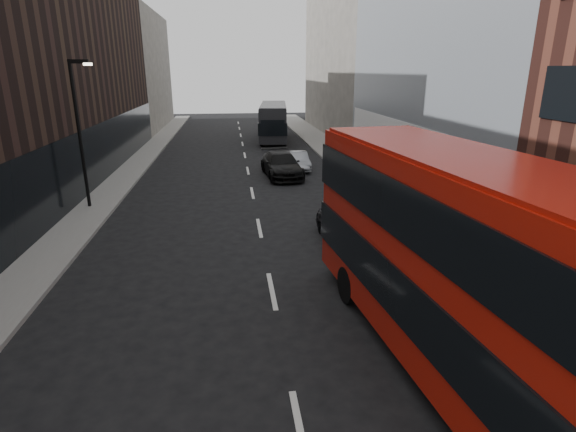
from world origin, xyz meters
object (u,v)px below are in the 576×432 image
object	(u,v)px
street_lamp	(80,125)
grey_bus	(273,121)
red_bus	(476,266)
car_c	(282,165)
car_b	(298,161)
car_a	(344,226)

from	to	relation	value
street_lamp	grey_bus	world-z (taller)	street_lamp
red_bus	car_c	size ratio (longest dim) A/B	2.33
red_bus	car_c	bearing A→B (deg)	88.83
grey_bus	car_c	xyz separation A→B (m)	(-1.02, -15.97, -1.10)
car_b	street_lamp	bearing A→B (deg)	-146.36
car_b	car_c	bearing A→B (deg)	-125.38
street_lamp	car_c	world-z (taller)	street_lamp
red_bus	grey_bus	xyz separation A→B (m)	(-0.71, 36.72, -0.88)
street_lamp	car_b	size ratio (longest dim) A/B	1.87
street_lamp	grey_bus	size ratio (longest dim) A/B	0.63
car_a	car_c	distance (m)	12.04
street_lamp	car_b	xyz separation A→B (m)	(11.74, 8.00, -3.56)
street_lamp	car_b	distance (m)	14.65
grey_bus	car_b	distance (m)	14.03
car_a	car_b	world-z (taller)	car_a
car_a	red_bus	bearing A→B (deg)	-93.70
grey_bus	red_bus	bearing A→B (deg)	-82.69
red_bus	car_a	xyz separation A→B (m)	(-0.53, 8.78, -2.14)
grey_bus	car_a	size ratio (longest dim) A/B	3.02
red_bus	grey_bus	world-z (taller)	red_bus
car_c	red_bus	bearing A→B (deg)	-89.87
car_a	car_b	bearing A→B (deg)	82.03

